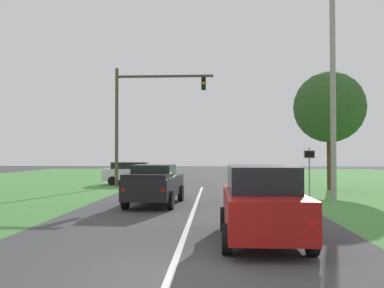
% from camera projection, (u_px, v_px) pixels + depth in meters
% --- Properties ---
extents(ground_plane, '(120.00, 120.00, 0.00)m').
position_uv_depth(ground_plane, '(196.00, 203.00, 19.56)').
color(ground_plane, '#424244').
extents(lane_centre_stripe, '(0.16, 41.20, 0.01)m').
position_uv_depth(lane_centre_stripe, '(173.00, 266.00, 8.58)').
color(lane_centre_stripe, white).
rests_on(lane_centre_stripe, ground_plane).
extents(red_suv_near, '(2.21, 4.80, 2.02)m').
position_uv_depth(red_suv_near, '(262.00, 202.00, 11.11)').
color(red_suv_near, '#9E1411').
rests_on(red_suv_near, ground_plane).
extents(pickup_truck_lead, '(2.40, 5.35, 1.86)m').
position_uv_depth(pickup_truck_lead, '(155.00, 184.00, 18.92)').
color(pickup_truck_lead, black).
rests_on(pickup_truck_lead, ground_plane).
extents(traffic_light, '(7.10, 0.40, 8.55)m').
position_uv_depth(traffic_light, '(140.00, 109.00, 29.58)').
color(traffic_light, brown).
rests_on(traffic_light, ground_plane).
extents(keep_moving_sign, '(0.60, 0.09, 2.69)m').
position_uv_depth(keep_moving_sign, '(309.00, 166.00, 21.86)').
color(keep_moving_sign, gray).
rests_on(keep_moving_sign, ground_plane).
extents(oak_tree_right, '(4.66, 4.66, 7.77)m').
position_uv_depth(oak_tree_right, '(329.00, 107.00, 27.05)').
color(oak_tree_right, '#4C351E').
rests_on(oak_tree_right, ground_plane).
extents(crossing_suv_far, '(4.47, 2.15, 1.72)m').
position_uv_depth(crossing_suv_far, '(132.00, 173.00, 31.62)').
color(crossing_suv_far, silver).
rests_on(crossing_suv_far, ground_plane).
extents(utility_pole_right, '(0.28, 0.28, 10.33)m').
position_uv_depth(utility_pole_right, '(333.00, 99.00, 20.81)').
color(utility_pole_right, '#9E998E').
rests_on(utility_pole_right, ground_plane).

